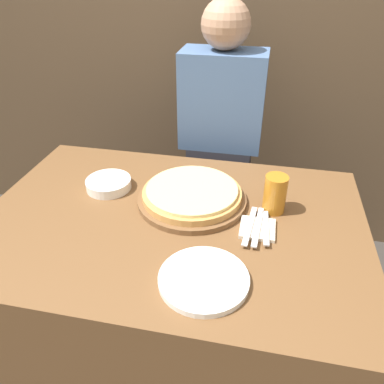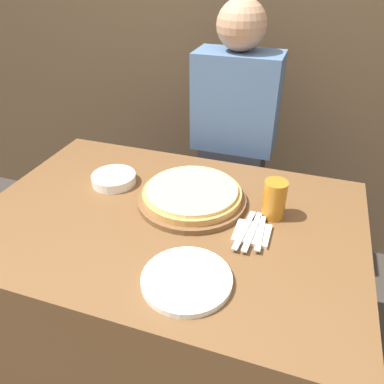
% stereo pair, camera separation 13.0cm
% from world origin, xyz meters
% --- Properties ---
extents(ground_plane, '(12.00, 12.00, 0.00)m').
position_xyz_m(ground_plane, '(0.00, 0.00, 0.00)').
color(ground_plane, '#38332D').
extents(dining_table, '(1.27, 0.87, 0.75)m').
position_xyz_m(dining_table, '(0.00, 0.00, 0.37)').
color(dining_table, brown).
rests_on(dining_table, ground_plane).
extents(pizza_on_board, '(0.38, 0.38, 0.06)m').
position_xyz_m(pizza_on_board, '(0.05, 0.11, 0.77)').
color(pizza_on_board, brown).
rests_on(pizza_on_board, dining_table).
extents(beer_glass, '(0.08, 0.08, 0.13)m').
position_xyz_m(beer_glass, '(0.33, 0.11, 0.82)').
color(beer_glass, '#B7701E').
rests_on(beer_glass, dining_table).
extents(dinner_plate, '(0.24, 0.24, 0.02)m').
position_xyz_m(dinner_plate, '(0.15, -0.26, 0.76)').
color(dinner_plate, white).
rests_on(dinner_plate, dining_table).
extents(side_bowl, '(0.17, 0.17, 0.04)m').
position_xyz_m(side_bowl, '(-0.27, 0.13, 0.77)').
color(side_bowl, white).
rests_on(side_bowl, dining_table).
extents(napkin_stack, '(0.11, 0.11, 0.01)m').
position_xyz_m(napkin_stack, '(0.28, -0.01, 0.75)').
color(napkin_stack, beige).
rests_on(napkin_stack, dining_table).
extents(fork, '(0.04, 0.20, 0.00)m').
position_xyz_m(fork, '(0.26, -0.01, 0.76)').
color(fork, silver).
rests_on(fork, napkin_stack).
extents(dinner_knife, '(0.03, 0.20, 0.00)m').
position_xyz_m(dinner_knife, '(0.28, -0.01, 0.76)').
color(dinner_knife, silver).
rests_on(dinner_knife, napkin_stack).
extents(spoon, '(0.03, 0.17, 0.00)m').
position_xyz_m(spoon, '(0.31, -0.01, 0.76)').
color(spoon, silver).
rests_on(spoon, napkin_stack).
extents(diner_person, '(0.36, 0.20, 1.35)m').
position_xyz_m(diner_person, '(0.07, 0.64, 0.67)').
color(diner_person, '#33333D').
rests_on(diner_person, ground_plane).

